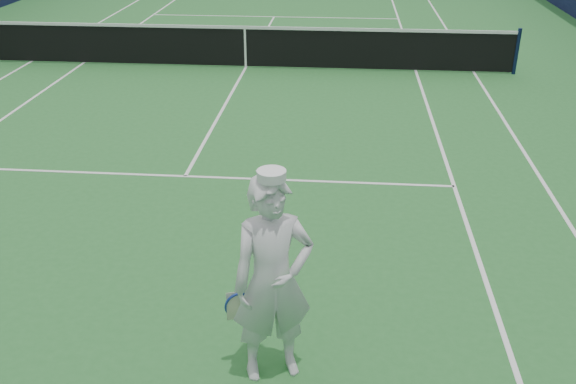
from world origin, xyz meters
name	(u,v)px	position (x,y,z in m)	size (l,w,h in m)	color
ground	(246,68)	(0.00, 0.00, 0.00)	(80.00, 80.00, 0.00)	#296B2E
court_markings	(246,67)	(0.00, 0.00, 0.00)	(11.03, 23.83, 0.01)	white
tennis_net	(245,45)	(0.00, 0.00, 0.55)	(12.88, 0.09, 1.07)	#141E4C
tennis_player	(273,280)	(1.84, -10.61, 1.01)	(0.91, 0.70, 2.06)	silver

